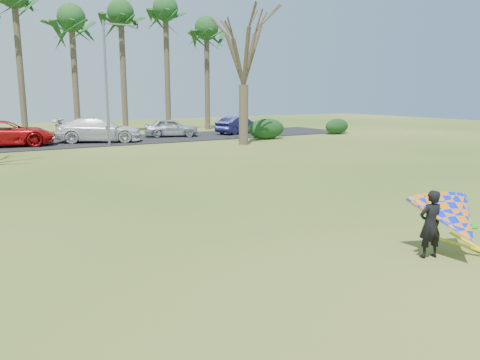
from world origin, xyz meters
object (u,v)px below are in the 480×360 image
kite_flyer (453,219)px  car_5 (238,125)px  bare_tree_right (244,45)px  car_4 (171,128)px  streetlight (108,77)px  car_3 (99,130)px  car_2 (5,133)px

kite_flyer → car_5: bearing=67.6°
kite_flyer → bare_tree_right: bearing=69.8°
car_4 → streetlight: bearing=140.6°
car_3 → car_2: bearing=109.0°
car_5 → streetlight: bearing=84.0°
streetlight → bare_tree_right: bearing=-27.0°
car_2 → car_3: bearing=-85.6°
bare_tree_right → car_3: size_ratio=1.57×
streetlight → car_3: (-0.20, 2.29, -3.55)m
car_3 → kite_flyer: kite_flyer is taller
car_2 → car_4: car_2 is taller
car_4 → kite_flyer: bearing=-171.1°
car_2 → car_4: 11.81m
car_2 → car_4: (11.78, 0.70, -0.12)m
streetlight → car_2: 7.54m
car_3 → kite_flyer: bearing=-156.9°
bare_tree_right → streetlight: bare_tree_right is taller
streetlight → car_3: 4.23m
car_3 → car_4: 5.99m
car_5 → kite_flyer: (-11.56, -28.11, 0.07)m
car_2 → car_3: car_3 is taller
streetlight → kite_flyer: 25.31m
car_3 → car_5: car_3 is taller
streetlight → car_4: bearing=30.4°
streetlight → car_4: (5.70, 3.35, -3.70)m
car_2 → kite_flyer: kite_flyer is taller
car_2 → bare_tree_right: bearing=-107.5°
car_4 → bare_tree_right: bearing=-143.6°
bare_tree_right → car_5: (3.80, 7.06, -5.79)m
streetlight → car_2: bearing=156.5°
streetlight → car_5: (11.64, 3.06, -3.69)m
kite_flyer → car_3: bearing=90.6°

